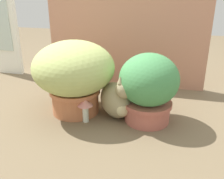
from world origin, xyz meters
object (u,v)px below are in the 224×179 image
at_px(leafy_planter, 149,87).
at_px(mushroom_ornament_pink, 85,106).
at_px(grass_planter, 74,73).
at_px(cat, 117,99).

height_order(leafy_planter, mushroom_ornament_pink, leafy_planter).
height_order(grass_planter, mushroom_ornament_pink, grass_planter).
relative_size(grass_planter, leafy_planter, 1.21).
height_order(cat, mushroom_ornament_pink, cat).
xyz_separation_m(grass_planter, cat, (0.28, -0.01, -0.14)).
height_order(grass_planter, cat, grass_planter).
distance_m(cat, mushroom_ornament_pink, 0.20).
bearing_deg(leafy_planter, cat, -179.44).
relative_size(leafy_planter, cat, 1.17).
relative_size(grass_planter, cat, 1.42).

